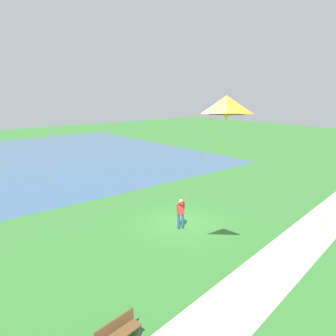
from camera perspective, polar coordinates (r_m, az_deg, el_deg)
name	(u,v)px	position (r m, az deg, el deg)	size (l,w,h in m)	color
ground_plane	(182,225)	(19.01, 2.49, -10.15)	(120.00, 120.00, 0.00)	#33702D
lake_water	(3,163)	(39.74, -27.66, 0.88)	(36.00, 44.00, 0.01)	#385B7F
walkway_path	(253,288)	(13.92, 15.03, -20.16)	(2.40, 32.00, 0.02)	#ADA393
person_kite_flyer	(181,211)	(18.17, 2.33, -7.72)	(0.63, 0.50, 1.83)	#232328
flying_kite	(226,109)	(11.98, 10.37, 10.45)	(5.16, 2.70, 5.74)	orange
park_bench_near_walkway	(117,331)	(10.96, -9.12, -27.10)	(0.65, 1.55, 0.88)	brown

